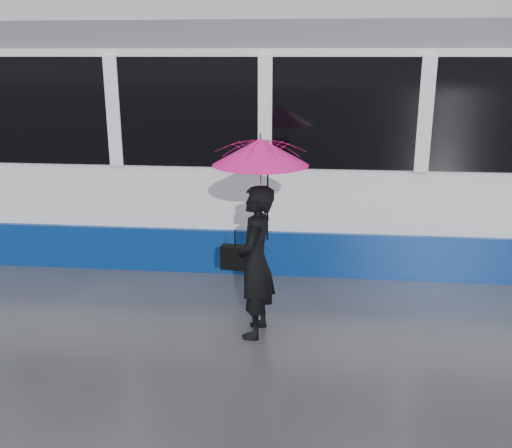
# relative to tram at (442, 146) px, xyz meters

# --- Properties ---
(ground) EXTENTS (90.00, 90.00, 0.00)m
(ground) POSITION_rel_tram_xyz_m (-1.65, -2.50, -1.64)
(ground) COLOR #2C2D32
(ground) RESTS_ON ground
(rails) EXTENTS (34.00, 1.51, 0.02)m
(rails) POSITION_rel_tram_xyz_m (-1.65, -0.00, -1.63)
(rails) COLOR #3F3D38
(rails) RESTS_ON ground
(tram) EXTENTS (26.00, 2.56, 3.35)m
(tram) POSITION_rel_tram_xyz_m (0.00, 0.00, 0.00)
(tram) COLOR white
(tram) RESTS_ON ground
(woman) EXTENTS (0.46, 0.64, 1.65)m
(woman) POSITION_rel_tram_xyz_m (-2.44, -2.98, -0.81)
(woman) COLOR black
(woman) RESTS_ON ground
(umbrella) EXTENTS (1.07, 1.07, 1.12)m
(umbrella) POSITION_rel_tram_xyz_m (-2.39, -2.98, 0.17)
(umbrella) COLOR #FF1564
(umbrella) RESTS_ON ground
(handbag) EXTENTS (0.31, 0.16, 0.44)m
(handbag) POSITION_rel_tram_xyz_m (-2.66, -2.96, -0.77)
(handbag) COLOR black
(handbag) RESTS_ON ground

